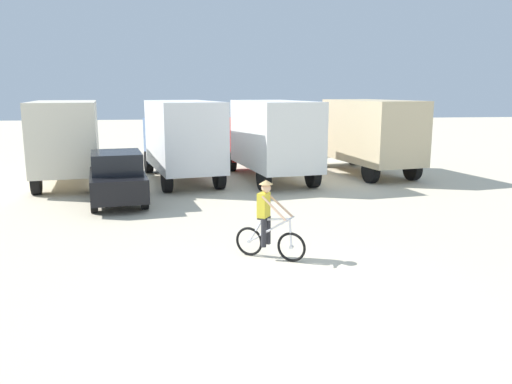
{
  "coord_description": "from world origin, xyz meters",
  "views": [
    {
      "loc": [
        -1.76,
        -8.95,
        3.78
      ],
      "look_at": [
        -0.0,
        4.48,
        1.1
      ],
      "focal_mm": 36.15,
      "sensor_mm": 36.0,
      "label": 1
    }
  ],
  "objects_px": {
    "box_truck_cream_rv": "(67,138)",
    "box_truck_tan_camper": "(365,133)",
    "box_truck_white_box": "(270,136)",
    "cyclist_orange_shirt": "(268,222)",
    "sedan_parked": "(117,177)",
    "box_truck_avon_van": "(181,137)"
  },
  "relations": [
    {
      "from": "box_truck_cream_rv",
      "to": "box_truck_white_box",
      "type": "bearing_deg",
      "value": -2.22
    },
    {
      "from": "box_truck_cream_rv",
      "to": "box_truck_tan_camper",
      "type": "bearing_deg",
      "value": 3.34
    },
    {
      "from": "box_truck_avon_van",
      "to": "sedan_parked",
      "type": "height_order",
      "value": "box_truck_avon_van"
    },
    {
      "from": "sedan_parked",
      "to": "cyclist_orange_shirt",
      "type": "height_order",
      "value": "cyclist_orange_shirt"
    },
    {
      "from": "box_truck_avon_van",
      "to": "sedan_parked",
      "type": "xyz_separation_m",
      "value": [
        -2.12,
        -4.12,
        -0.99
      ]
    },
    {
      "from": "box_truck_cream_rv",
      "to": "box_truck_avon_van",
      "type": "relative_size",
      "value": 0.99
    },
    {
      "from": "box_truck_avon_van",
      "to": "cyclist_orange_shirt",
      "type": "relative_size",
      "value": 3.89
    },
    {
      "from": "box_truck_cream_rv",
      "to": "sedan_parked",
      "type": "relative_size",
      "value": 1.58
    },
    {
      "from": "box_truck_avon_van",
      "to": "box_truck_tan_camper",
      "type": "bearing_deg",
      "value": 6.18
    },
    {
      "from": "box_truck_cream_rv",
      "to": "box_truck_tan_camper",
      "type": "distance_m",
      "value": 12.96
    },
    {
      "from": "box_truck_white_box",
      "to": "box_truck_tan_camper",
      "type": "relative_size",
      "value": 1.0
    },
    {
      "from": "box_truck_white_box",
      "to": "cyclist_orange_shirt",
      "type": "xyz_separation_m",
      "value": [
        -1.7,
        -10.45,
        -1.03
      ]
    },
    {
      "from": "box_truck_cream_rv",
      "to": "cyclist_orange_shirt",
      "type": "height_order",
      "value": "box_truck_cream_rv"
    },
    {
      "from": "cyclist_orange_shirt",
      "to": "box_truck_avon_van",
      "type": "bearing_deg",
      "value": 100.92
    },
    {
      "from": "box_truck_tan_camper",
      "to": "box_truck_avon_van",
      "type": "bearing_deg",
      "value": -173.82
    },
    {
      "from": "box_truck_cream_rv",
      "to": "box_truck_avon_van",
      "type": "height_order",
      "value": "same"
    },
    {
      "from": "box_truck_white_box",
      "to": "box_truck_tan_camper",
      "type": "bearing_deg",
      "value": 13.3
    },
    {
      "from": "box_truck_avon_van",
      "to": "cyclist_orange_shirt",
      "type": "distance_m",
      "value": 10.87
    },
    {
      "from": "box_truck_avon_van",
      "to": "box_truck_tan_camper",
      "type": "distance_m",
      "value": 8.36
    },
    {
      "from": "box_truck_cream_rv",
      "to": "box_truck_white_box",
      "type": "distance_m",
      "value": 8.38
    },
    {
      "from": "box_truck_white_box",
      "to": "sedan_parked",
      "type": "relative_size",
      "value": 1.59
    },
    {
      "from": "box_truck_cream_rv",
      "to": "box_truck_tan_camper",
      "type": "height_order",
      "value": "same"
    }
  ]
}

